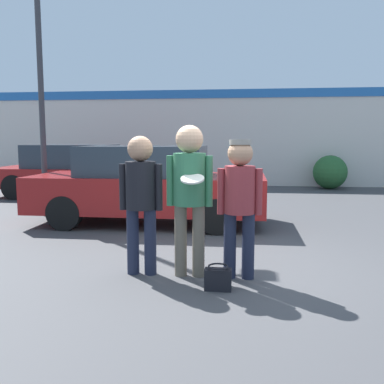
# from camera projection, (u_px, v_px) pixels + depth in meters

# --- Properties ---
(ground_plane) EXTENTS (56.00, 56.00, 0.00)m
(ground_plane) POSITION_uv_depth(u_px,v_px,m) (222.00, 269.00, 5.54)
(ground_plane) COLOR #3F3F42
(storefront_building) EXTENTS (24.00, 0.22, 3.42)m
(storefront_building) POSITION_uv_depth(u_px,v_px,m) (238.00, 137.00, 15.36)
(storefront_building) COLOR silver
(storefront_building) RESTS_ON ground
(person_left) EXTENTS (0.54, 0.37, 1.72)m
(person_left) POSITION_uv_depth(u_px,v_px,m) (141.00, 192.00, 5.23)
(person_left) COLOR #1E2338
(person_left) RESTS_ON ground
(person_middle_with_frisbee) EXTENTS (0.56, 0.60, 1.84)m
(person_middle_with_frisbee) POSITION_uv_depth(u_px,v_px,m) (190.00, 185.00, 5.14)
(person_middle_with_frisbee) COLOR #665B4C
(person_middle_with_frisbee) RESTS_ON ground
(person_right) EXTENTS (0.53, 0.36, 1.67)m
(person_right) POSITION_uv_depth(u_px,v_px,m) (240.00, 196.00, 5.07)
(person_right) COLOR #1E2338
(person_right) RESTS_ON ground
(parked_car_near) EXTENTS (4.54, 1.88, 1.54)m
(parked_car_near) POSITION_uv_depth(u_px,v_px,m) (148.00, 185.00, 8.47)
(parked_car_near) COLOR maroon
(parked_car_near) RESTS_ON ground
(parked_car_far) EXTENTS (4.59, 1.95, 1.51)m
(parked_car_far) POSITION_uv_depth(u_px,v_px,m) (74.00, 171.00, 12.46)
(parked_car_far) COLOR maroon
(parked_car_far) RESTS_ON ground
(street_lamp) EXTENTS (1.07, 0.35, 6.23)m
(street_lamp) POSITION_uv_depth(u_px,v_px,m) (46.00, 39.00, 8.90)
(street_lamp) COLOR #38383D
(street_lamp) RESTS_ON ground
(shrub) EXTENTS (1.13, 1.13, 1.13)m
(shrub) POSITION_uv_depth(u_px,v_px,m) (330.00, 172.00, 14.38)
(shrub) COLOR #285B2D
(shrub) RESTS_ON ground
(handbag) EXTENTS (0.30, 0.23, 0.28)m
(handbag) POSITION_uv_depth(u_px,v_px,m) (218.00, 278.00, 4.77)
(handbag) COLOR black
(handbag) RESTS_ON ground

